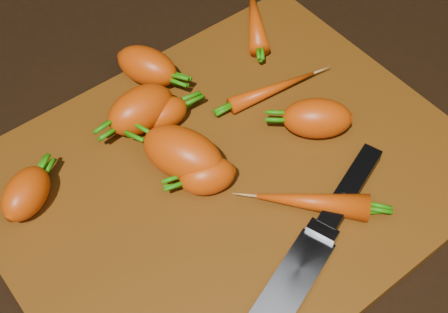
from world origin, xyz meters
TOP-DOWN VIEW (x-y plane):
  - ground at (0.00, 0.00)m, footprint 2.00×2.00m
  - cutting_board at (0.00, 0.00)m, footprint 0.50×0.40m
  - carrot_0 at (-0.19, 0.10)m, footprint 0.08×0.07m
  - carrot_1 at (-0.03, -0.00)m, footprint 0.07×0.06m
  - carrot_2 at (0.01, 0.17)m, footprint 0.07×0.09m
  - carrot_3 at (-0.04, 0.03)m, footprint 0.09×0.11m
  - carrot_4 at (-0.04, 0.11)m, footprint 0.08×0.05m
  - carrot_5 at (-0.01, 0.10)m, footprint 0.05×0.04m
  - carrot_6 at (0.11, -0.01)m, footprint 0.09×0.08m
  - carrot_7 at (0.17, 0.17)m, footprint 0.09×0.12m
  - carrot_8 at (0.11, 0.06)m, footprint 0.12×0.04m
  - carrot_9 at (0.04, -0.09)m, footprint 0.10×0.10m
  - knife at (-0.06, -0.15)m, footprint 0.32×0.14m

SIDE VIEW (x-z plane):
  - ground at x=0.00m, z-range -0.01..0.00m
  - cutting_board at x=0.00m, z-range 0.00..0.01m
  - knife at x=-0.06m, z-range 0.01..0.03m
  - carrot_8 at x=0.11m, z-range 0.01..0.03m
  - carrot_7 at x=0.17m, z-range 0.01..0.04m
  - carrot_9 at x=0.04m, z-range 0.01..0.04m
  - carrot_5 at x=-0.01m, z-range 0.01..0.05m
  - carrot_1 at x=-0.03m, z-range 0.01..0.05m
  - carrot_0 at x=-0.19m, z-range 0.01..0.05m
  - carrot_2 at x=0.01m, z-range 0.01..0.06m
  - carrot_6 at x=0.11m, z-range 0.01..0.06m
  - carrot_4 at x=-0.04m, z-range 0.01..0.06m
  - carrot_3 at x=-0.04m, z-range 0.01..0.07m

